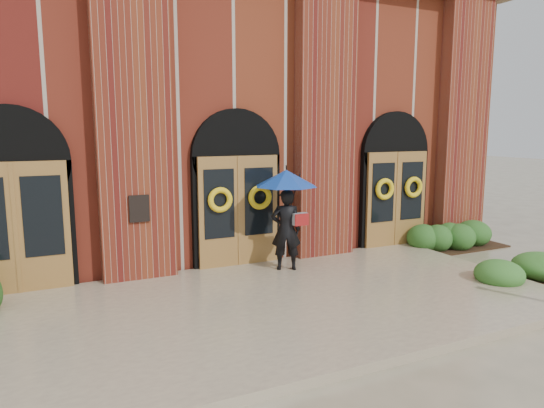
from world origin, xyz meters
TOP-DOWN VIEW (x-y plane):
  - ground at (0.00, 0.00)m, footprint 90.00×90.00m
  - landing at (0.00, 0.15)m, footprint 10.00×5.30m
  - church_building at (0.00, 8.78)m, footprint 16.20×12.53m
  - man_with_umbrella at (0.80, 1.90)m, footprint 1.81×1.81m
  - hedge_wall_right at (6.17, 2.20)m, footprint 2.67×1.07m
  - hedge_front_right at (5.10, -0.65)m, footprint 1.56×1.34m

SIDE VIEW (x-z plane):
  - ground at x=0.00m, z-range 0.00..0.00m
  - landing at x=0.00m, z-range 0.00..0.15m
  - hedge_front_right at x=5.10m, z-range 0.00..0.55m
  - hedge_wall_right at x=6.17m, z-range 0.00..0.68m
  - man_with_umbrella at x=0.80m, z-range 0.59..2.81m
  - church_building at x=0.00m, z-range 0.00..7.00m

